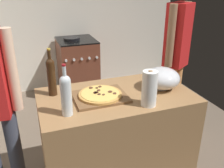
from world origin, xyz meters
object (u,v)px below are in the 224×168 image
object	(u,v)px
mixing_bowl	(162,78)
paper_towel_roll	(149,89)
person_in_red	(176,52)
pizza	(100,94)
stove	(78,67)
wine_bottle_green	(51,75)
wine_bottle_dark	(66,94)

from	to	relation	value
mixing_bowl	paper_towel_roll	xyz separation A→B (m)	(-0.24, -0.23, 0.04)
person_in_red	pizza	bearing A→B (deg)	-152.28
stove	person_in_red	size ratio (longest dim) A/B	0.53
wine_bottle_green	person_in_red	size ratio (longest dim) A/B	0.22
paper_towel_roll	person_in_red	distance (m)	1.04
pizza	person_in_red	xyz separation A→B (m)	(1.01, 0.53, 0.09)
pizza	stove	bearing A→B (deg)	83.04
pizza	mixing_bowl	xyz separation A→B (m)	(0.53, 0.00, 0.06)
stove	person_in_red	bearing A→B (deg)	-62.49
paper_towel_roll	person_in_red	xyz separation A→B (m)	(0.72, 0.76, -0.01)
pizza	wine_bottle_green	xyz separation A→B (m)	(-0.33, 0.18, 0.13)
mixing_bowl	wine_bottle_green	world-z (taller)	wine_bottle_green
wine_bottle_dark	wine_bottle_green	distance (m)	0.35
wine_bottle_green	person_in_red	distance (m)	1.38
person_in_red	paper_towel_roll	bearing A→B (deg)	-133.43
wine_bottle_dark	person_in_red	bearing A→B (deg)	28.19
paper_towel_roll	wine_bottle_dark	world-z (taller)	wine_bottle_dark
mixing_bowl	person_in_red	bearing A→B (deg)	47.99
wine_bottle_dark	wine_bottle_green	size ratio (longest dim) A/B	0.95
mixing_bowl	wine_bottle_dark	size ratio (longest dim) A/B	0.81
stove	pizza	bearing A→B (deg)	-96.96
mixing_bowl	paper_towel_roll	size ratio (longest dim) A/B	1.10
mixing_bowl	paper_towel_roll	distance (m)	0.33
mixing_bowl	wine_bottle_dark	bearing A→B (deg)	-168.77
stove	wine_bottle_dark	bearing A→B (deg)	-103.64
wine_bottle_dark	mixing_bowl	bearing A→B (deg)	11.23
paper_towel_roll	pizza	bearing A→B (deg)	142.35
stove	person_in_red	xyz separation A→B (m)	(0.76, -1.47, 0.57)
mixing_bowl	stove	distance (m)	2.09
wine_bottle_green	person_in_red	bearing A→B (deg)	14.60
pizza	stove	xyz separation A→B (m)	(0.24, 2.00, -0.48)
mixing_bowl	wine_bottle_dark	world-z (taller)	wine_bottle_dark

